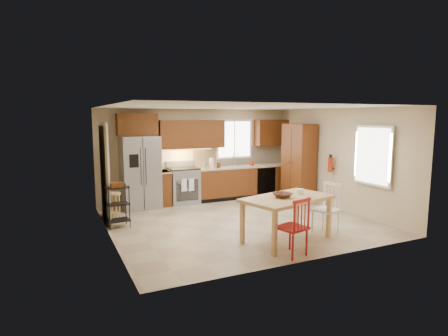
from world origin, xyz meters
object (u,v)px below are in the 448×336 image
utility_cart (118,206)px  refrigerator (140,172)px  range_stove (183,186)px  soap_bottle (252,163)px  chair_white (326,209)px  dining_table (287,219)px  table_jar (300,193)px  bar_stool (114,207)px  pantry (298,162)px  chair_red (292,226)px  fire_extinguisher (330,165)px  table_bowl (283,198)px

utility_cart → refrigerator: bearing=57.1°
range_stove → soap_bottle: (2.03, -0.08, 0.54)m
refrigerator → chair_white: size_ratio=1.85×
dining_table → table_jar: 0.59m
table_jar → range_stove: bearing=107.3°
bar_stool → utility_cart: (0.00, -0.50, 0.13)m
pantry → chair_white: (-1.27, -2.67, -0.56)m
chair_red → chair_white: 1.48m
chair_red → chair_white: same height
chair_red → bar_stool: 4.10m
pantry → dining_table: pantry is taller
fire_extinguisher → chair_white: 2.27m
dining_table → refrigerator: bearing=102.7°
fire_extinguisher → bar_stool: size_ratio=0.57×
refrigerator → fire_extinguisher: bearing=-24.5°
table_bowl → bar_stool: 3.78m
fire_extinguisher → dining_table: fire_extinguisher is taller
range_stove → chair_white: bearing=-65.0°
range_stove → utility_cart: bearing=-142.3°
dining_table → table_jar: (0.37, 0.10, 0.45)m
refrigerator → utility_cart: refrigerator is taller
fire_extinguisher → bar_stool: fire_extinguisher is taller
refrigerator → soap_bottle: (3.18, -0.02, 0.09)m
soap_bottle → bar_stool: (-3.98, -0.92, -0.68)m
dining_table → bar_stool: dining_table is taller
soap_bottle → pantry: bearing=-43.5°
fire_extinguisher → range_stove: bearing=147.4°
refrigerator → chair_red: (1.56, -4.29, -0.42)m
pantry → fire_extinguisher: bearing=-79.2°
fire_extinguisher → utility_cart: bearing=174.1°
chair_red → range_stove: bearing=80.5°
soap_bottle → table_bowl: 3.88m
range_stove → table_jar: bearing=-72.7°
fire_extinguisher → table_jar: size_ratio=2.35×
soap_bottle → chair_white: bearing=-95.2°
chair_red → table_bowl: chair_red is taller
table_bowl → range_stove: bearing=100.0°
range_stove → fire_extinguisher: fire_extinguisher is taller
chair_white → utility_cart: (-3.66, 2.15, -0.04)m
chair_red → utility_cart: size_ratio=1.10×
pantry → chair_red: size_ratio=2.14×
fire_extinguisher → bar_stool: bearing=168.7°
range_stove → chair_red: chair_red is taller
soap_bottle → chair_red: 4.60m
range_stove → bar_stool: size_ratio=1.45×
soap_bottle → refrigerator: bearing=179.5°
pantry → dining_table: 3.57m
soap_bottle → range_stove: bearing=177.6°
table_bowl → table_jar: table_jar is taller
fire_extinguisher → table_bowl: (-2.53, -1.67, -0.27)m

